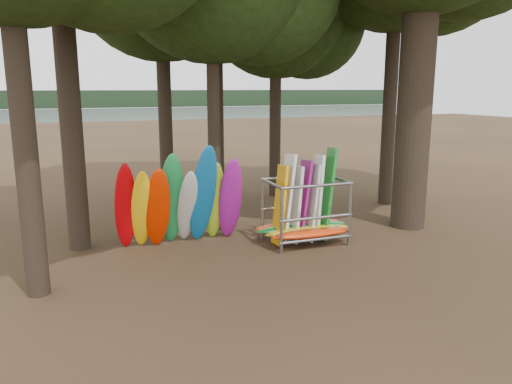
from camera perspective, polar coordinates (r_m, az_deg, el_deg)
name	(u,v)px	position (r m, az deg, el deg)	size (l,w,h in m)	color
ground	(290,247)	(14.86, 3.96, -6.26)	(120.00, 120.00, 0.00)	#47331E
lake	(114,121)	(73.23, -15.90, 7.80)	(160.00, 160.00, 0.00)	gray
far_shore	(95,99)	(123.02, -17.93, 10.08)	(160.00, 4.00, 4.00)	black
oak_3	(276,4)	(21.58, 2.30, 20.66)	(6.88, 6.88, 10.94)	black
kayak_row	(181,203)	(14.75, -8.52, -1.20)	(3.78, 1.67, 3.17)	#CA0209
storage_rack	(305,213)	(15.10, 5.62, -2.40)	(2.97, 1.53, 2.86)	slate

